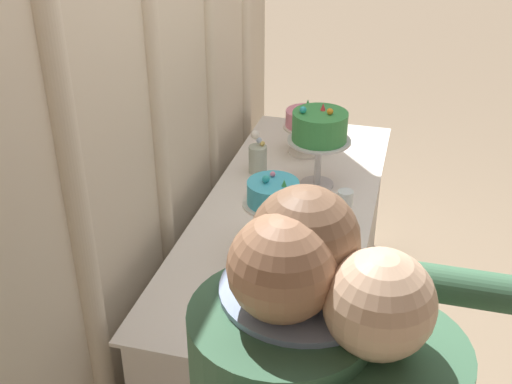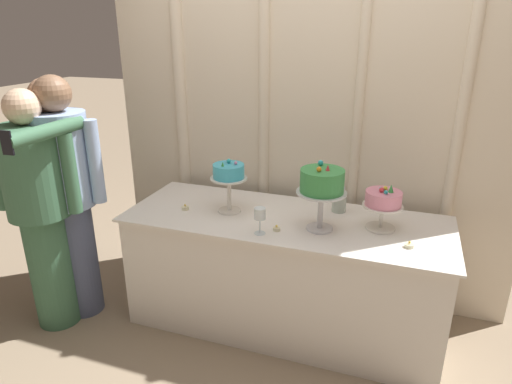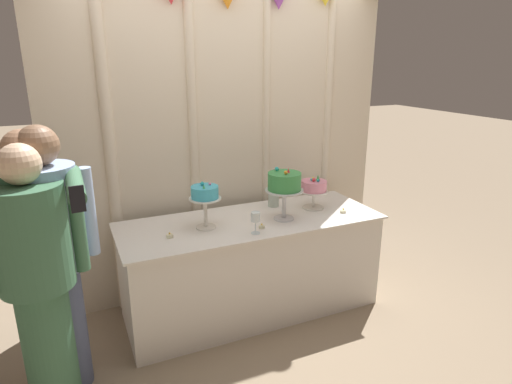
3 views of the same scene
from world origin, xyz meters
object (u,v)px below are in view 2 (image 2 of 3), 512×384
(guest_man_pink_jacket, at_px, (68,192))
(cake_display_center, at_px, (322,184))
(tealight_near_left, at_px, (276,229))
(cake_display_leftmost, at_px, (229,175))
(cake_display_rightmost, at_px, (383,201))
(guest_girl_blue_dress, at_px, (61,192))
(wine_glass, at_px, (260,215))
(guest_man_dark_suit, at_px, (40,206))
(cake_table, at_px, (284,272))
(tealight_far_left, at_px, (185,208))
(flower_vase, at_px, (339,200))
(tealight_near_right, at_px, (409,245))

(guest_man_pink_jacket, bearing_deg, cake_display_center, 8.09)
(tealight_near_left, bearing_deg, cake_display_leftmost, 154.54)
(cake_display_rightmost, bearing_deg, cake_display_center, -159.90)
(cake_display_center, xyz_separation_m, cake_display_rightmost, (0.33, 0.12, -0.11))
(guest_girl_blue_dress, bearing_deg, cake_display_center, 7.05)
(wine_glass, height_order, guest_man_dark_suit, guest_man_dark_suit)
(cake_table, distance_m, tealight_far_left, 0.76)
(cake_table, xyz_separation_m, flower_vase, (0.29, 0.22, 0.46))
(tealight_near_left, bearing_deg, cake_display_center, 23.22)
(tealight_far_left, relative_size, guest_man_pink_jacket, 0.03)
(cake_table, relative_size, guest_girl_blue_dress, 1.25)
(tealight_far_left, height_order, guest_man_dark_suit, guest_man_dark_suit)
(guest_man_pink_jacket, bearing_deg, guest_man_dark_suit, -118.43)
(guest_man_pink_jacket, bearing_deg, tealight_near_left, 5.26)
(cake_display_rightmost, distance_m, flower_vase, 0.34)
(cake_display_rightmost, bearing_deg, tealight_near_left, -158.59)
(wine_glass, height_order, guest_girl_blue_dress, guest_girl_blue_dress)
(guest_girl_blue_dress, bearing_deg, cake_display_rightmost, 9.33)
(guest_girl_blue_dress, distance_m, guest_man_pink_jacket, 0.08)
(guest_man_dark_suit, bearing_deg, cake_display_leftmost, 22.83)
(cake_display_leftmost, relative_size, guest_man_pink_jacket, 0.21)
(tealight_near_right, bearing_deg, guest_man_pink_jacket, -175.59)
(flower_vase, bearing_deg, cake_display_center, -101.51)
(cake_display_center, relative_size, guest_man_dark_suit, 0.26)
(flower_vase, bearing_deg, cake_display_leftmost, -160.56)
(cake_display_center, bearing_deg, guest_man_pink_jacket, -171.91)
(cake_display_rightmost, xyz_separation_m, guest_girl_blue_dress, (-2.00, -0.33, -0.08))
(flower_vase, distance_m, guest_man_dark_suit, 1.87)
(tealight_far_left, bearing_deg, cake_display_rightmost, 5.60)
(cake_display_leftmost, height_order, cake_display_center, cake_display_center)
(cake_display_leftmost, height_order, guest_girl_blue_dress, guest_girl_blue_dress)
(wine_glass, xyz_separation_m, tealight_near_left, (0.07, 0.07, -0.10))
(cake_table, relative_size, wine_glass, 12.68)
(cake_display_leftmost, height_order, flower_vase, cake_display_leftmost)
(guest_man_dark_suit, bearing_deg, cake_table, 18.05)
(cake_display_center, distance_m, flower_vase, 0.37)
(cake_table, xyz_separation_m, tealight_near_left, (-0.00, -0.19, 0.40))
(wine_glass, relative_size, guest_man_pink_jacket, 0.10)
(tealight_far_left, distance_m, guest_man_dark_suit, 0.89)
(cake_display_rightmost, bearing_deg, wine_glass, -155.67)
(cake_display_center, height_order, guest_girl_blue_dress, guest_girl_blue_dress)
(flower_vase, bearing_deg, tealight_near_left, -126.38)
(cake_table, height_order, tealight_near_right, tealight_near_right)
(flower_vase, height_order, guest_man_dark_suit, guest_man_dark_suit)
(cake_display_center, bearing_deg, guest_girl_blue_dress, -172.95)
(cake_display_leftmost, bearing_deg, guest_man_pink_jacket, -163.38)
(cake_display_rightmost, bearing_deg, flower_vase, 146.61)
(flower_vase, relative_size, tealight_near_left, 5.17)
(cake_display_center, relative_size, flower_vase, 1.77)
(tealight_near_left, bearing_deg, guest_man_pink_jacket, -174.74)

